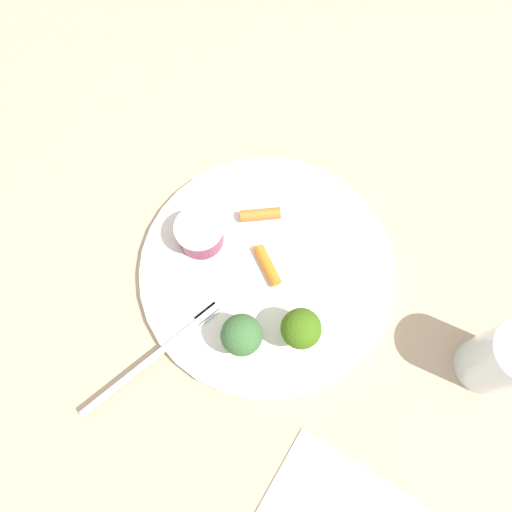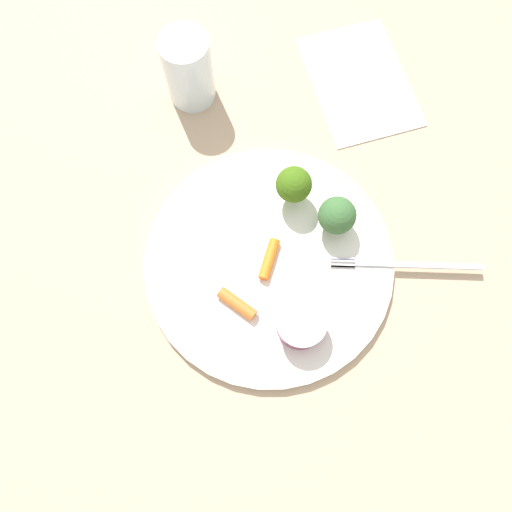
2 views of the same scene
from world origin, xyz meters
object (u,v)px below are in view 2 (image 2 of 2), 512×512
(carrot_stick_0, at_px, (266,263))
(napkin, at_px, (356,81))
(broccoli_floret_0, at_px, (290,185))
(drinking_glass, at_px, (185,69))
(fork, at_px, (400,264))
(broccoli_floret_1, at_px, (333,215))
(sauce_cup, at_px, (297,324))
(carrot_stick_1, at_px, (233,303))
(plate, at_px, (265,262))

(carrot_stick_0, relative_size, napkin, 0.27)
(broccoli_floret_0, bearing_deg, drinking_glass, -135.45)
(fork, bearing_deg, broccoli_floret_1, -116.56)
(sauce_cup, distance_m, carrot_stick_0, 0.08)
(broccoli_floret_1, bearing_deg, sauce_cup, -14.39)
(carrot_stick_1, relative_size, drinking_glass, 0.49)
(broccoli_floret_0, height_order, napkin, broccoli_floret_0)
(broccoli_floret_0, height_order, carrot_stick_1, broccoli_floret_0)
(fork, bearing_deg, drinking_glass, -128.07)
(broccoli_floret_0, bearing_deg, fork, 61.53)
(plate, relative_size, broccoli_floret_1, 5.56)
(broccoli_floret_0, distance_m, carrot_stick_1, 0.15)
(sauce_cup, relative_size, drinking_glass, 0.57)
(plate, relative_size, fork, 1.64)
(fork, distance_m, drinking_glass, 0.35)
(broccoli_floret_1, height_order, carrot_stick_1, broccoli_floret_1)
(plate, xyz_separation_m, carrot_stick_1, (0.06, -0.03, 0.01))
(sauce_cup, relative_size, broccoli_floret_1, 1.05)
(broccoli_floret_1, xyz_separation_m, carrot_stick_0, (0.06, -0.07, -0.02))
(broccoli_floret_0, height_order, drinking_glass, drinking_glass)
(broccoli_floret_1, relative_size, drinking_glass, 0.54)
(broccoli_floret_1, relative_size, carrot_stick_0, 1.08)
(drinking_glass, height_order, napkin, drinking_glass)
(carrot_stick_1, xyz_separation_m, fork, (-0.06, 0.19, -0.01))
(carrot_stick_1, distance_m, drinking_glass, 0.29)
(carrot_stick_0, xyz_separation_m, fork, (-0.01, 0.15, -0.00))
(carrot_stick_0, height_order, carrot_stick_1, carrot_stick_1)
(sauce_cup, distance_m, carrot_stick_1, 0.07)
(sauce_cup, relative_size, carrot_stick_0, 1.13)
(broccoli_floret_0, distance_m, fork, 0.16)
(broccoli_floret_1, distance_m, carrot_stick_0, 0.09)
(drinking_glass, bearing_deg, broccoli_floret_1, 47.79)
(broccoli_floret_0, distance_m, broccoli_floret_1, 0.06)
(carrot_stick_0, bearing_deg, carrot_stick_1, -33.05)
(sauce_cup, relative_size, fork, 0.31)
(broccoli_floret_0, distance_m, carrot_stick_0, 0.09)
(sauce_cup, xyz_separation_m, carrot_stick_1, (-0.02, -0.07, -0.01))
(fork, distance_m, napkin, 0.26)
(broccoli_floret_1, relative_size, napkin, 0.30)
(plate, xyz_separation_m, broccoli_floret_0, (-0.08, 0.02, 0.04))
(drinking_glass, bearing_deg, sauce_cup, 28.19)
(broccoli_floret_1, bearing_deg, carrot_stick_0, -51.67)
(plate, relative_size, sauce_cup, 5.30)
(sauce_cup, xyz_separation_m, carrot_stick_0, (-0.07, -0.04, -0.01))
(sauce_cup, bearing_deg, carrot_stick_1, -104.09)
(carrot_stick_1, bearing_deg, fork, 108.98)
(broccoli_floret_1, bearing_deg, carrot_stick_1, -44.23)
(broccoli_floret_0, relative_size, drinking_glass, 0.58)
(plate, xyz_separation_m, fork, (-0.01, 0.16, 0.01))
(plate, xyz_separation_m, drinking_glass, (-0.22, -0.12, 0.04))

